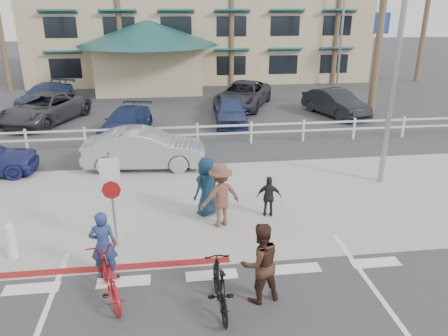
{
  "coord_description": "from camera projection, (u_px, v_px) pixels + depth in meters",
  "views": [
    {
      "loc": [
        -0.82,
        -7.93,
        5.93
      ],
      "look_at": [
        0.68,
        3.62,
        1.5
      ],
      "focal_mm": 35.0,
      "sensor_mm": 36.0,
      "label": 1
    }
  ],
  "objects": [
    {
      "name": "bollard_0",
      "position": [
        10.0,
        241.0,
        10.67
      ],
      "size": [
        0.26,
        0.26,
        0.95
      ],
      "primitive_type": null,
      "color": "silver",
      "rests_on": "ground"
    },
    {
      "name": "bike_red",
      "position": [
        109.0,
        278.0,
        9.18
      ],
      "size": [
        1.23,
        2.03,
        1.01
      ],
      "primitive_type": "imported",
      "rotation": [
        0.0,
        0.0,
        3.46
      ],
      "color": "maroon",
      "rests_on": "ground"
    },
    {
      "name": "streetlight_0",
      "position": [
        398.0,
        51.0,
        13.84
      ],
      "size": [
        0.6,
        2.0,
        9.0
      ],
      "primitive_type": null,
      "color": "gray",
      "rests_on": "ground"
    },
    {
      "name": "pedestrian_a",
      "position": [
        220.0,
        196.0,
        12.08
      ],
      "size": [
        1.35,
        1.05,
        1.84
      ],
      "primitive_type": "imported",
      "rotation": [
        0.0,
        0.0,
        3.49
      ],
      "color": "brown",
      "rests_on": "ground"
    },
    {
      "name": "sign_post",
      "position": [
        112.0,
        196.0,
        10.8
      ],
      "size": [
        0.5,
        0.1,
        2.9
      ],
      "primitive_type": null,
      "color": "gray",
      "rests_on": "ground"
    },
    {
      "name": "rider_red",
      "position": [
        103.0,
        245.0,
        9.8
      ],
      "size": [
        0.62,
        0.42,
        1.65
      ],
      "primitive_type": "imported",
      "rotation": [
        0.0,
        0.0,
        3.18
      ],
      "color": "navy",
      "rests_on": "ground"
    },
    {
      "name": "cross_street",
      "position": [
        191.0,
        161.0,
        17.43
      ],
      "size": [
        40.0,
        5.0,
        0.01
      ],
      "primitive_type": "cube",
      "color": "#333335",
      "rests_on": "ground"
    },
    {
      "name": "streetlight_1",
      "position": [
        343.0,
        20.0,
        31.56
      ],
      "size": [
        0.6,
        2.0,
        9.5
      ],
      "primitive_type": null,
      "color": "gray",
      "rests_on": "ground"
    },
    {
      "name": "lot_car_5",
      "position": [
        243.0,
        95.0,
        26.09
      ],
      "size": [
        4.55,
        6.02,
        1.52
      ],
      "primitive_type": "imported",
      "rotation": [
        0.0,
        0.0,
        -0.42
      ],
      "color": "#282B34",
      "rests_on": "ground"
    },
    {
      "name": "lot_car_2",
      "position": [
        231.0,
        112.0,
        22.46
      ],
      "size": [
        1.93,
        4.04,
        1.33
      ],
      "primitive_type": "imported",
      "rotation": [
        0.0,
        0.0,
        -0.09
      ],
      "color": "navy",
      "rests_on": "ground"
    },
    {
      "name": "rail_fence",
      "position": [
        200.0,
        134.0,
        19.17
      ],
      "size": [
        29.4,
        0.16,
        1.0
      ],
      "primitive_type": null,
      "color": "silver",
      "rests_on": "ground"
    },
    {
      "name": "parking_lot",
      "position": [
        182.0,
        108.0,
        26.24
      ],
      "size": [
        50.0,
        16.0,
        0.01
      ],
      "primitive_type": "cube",
      "color": "#333335",
      "rests_on": "ground"
    },
    {
      "name": "lot_car_4",
      "position": [
        45.0,
        95.0,
        26.44
      ],
      "size": [
        3.22,
        4.95,
        1.33
      ],
      "primitive_type": "imported",
      "rotation": [
        0.0,
        0.0,
        -0.32
      ],
      "color": "navy",
      "rests_on": "ground"
    },
    {
      "name": "ground",
      "position": [
        214.0,
        292.0,
        9.56
      ],
      "size": [
        140.0,
        140.0,
        0.0
      ],
      "primitive_type": "plane",
      "color": "#333335"
    },
    {
      "name": "rider_black",
      "position": [
        260.0,
        263.0,
        9.0
      ],
      "size": [
        1.01,
        0.86,
        1.79
      ],
      "primitive_type": "imported",
      "rotation": [
        0.0,
        0.0,
        3.38
      ],
      "color": "#3A2219",
      "rests_on": "ground"
    },
    {
      "name": "info_sign",
      "position": [
        378.0,
        50.0,
        30.64
      ],
      "size": [
        1.2,
        0.16,
        5.6
      ],
      "primitive_type": null,
      "color": "navy",
      "rests_on": "ground"
    },
    {
      "name": "bike_black",
      "position": [
        220.0,
        286.0,
        8.85
      ],
      "size": [
        0.57,
        1.81,
        1.08
      ],
      "primitive_type": "imported",
      "rotation": [
        0.0,
        0.0,
        3.18
      ],
      "color": "black",
      "rests_on": "ground"
    },
    {
      "name": "lot_car_1",
      "position": [
        126.0,
        122.0,
        20.7
      ],
      "size": [
        2.68,
        4.55,
        1.24
      ],
      "primitive_type": "imported",
      "rotation": [
        0.0,
        0.0,
        -0.23
      ],
      "color": "navy",
      "rests_on": "ground"
    },
    {
      "name": "lot_car_3",
      "position": [
        336.0,
        103.0,
        24.16
      ],
      "size": [
        2.83,
        4.64,
        1.44
      ],
      "primitive_type": "imported",
      "rotation": [
        0.0,
        0.0,
        0.32
      ],
      "color": "black",
      "rests_on": "ground"
    },
    {
      "name": "curb_red",
      "position": [
        83.0,
        270.0,
        10.31
      ],
      "size": [
        7.0,
        0.25,
        0.02
      ],
      "primitive_type": "cube",
      "color": "maroon",
      "rests_on": "ground"
    },
    {
      "name": "sidewalk_plaza",
      "position": [
        199.0,
        203.0,
        13.73
      ],
      "size": [
        22.0,
        7.0,
        0.01
      ],
      "primitive_type": "cube",
      "color": "gray",
      "rests_on": "ground"
    },
    {
      "name": "lot_car_0",
      "position": [
        45.0,
        108.0,
        22.72
      ],
      "size": [
        4.43,
        6.03,
        1.52
      ],
      "primitive_type": "imported",
      "rotation": [
        0.0,
        0.0,
        -0.39
      ],
      "color": "#2F3137",
      "rests_on": "ground"
    },
    {
      "name": "car_white_sedan",
      "position": [
        145.0,
        149.0,
        16.49
      ],
      "size": [
        4.65,
        1.92,
        1.5
      ],
      "primitive_type": "imported",
      "rotation": [
        0.0,
        0.0,
        1.5
      ],
      "color": "gray",
      "rests_on": "ground"
    },
    {
      "name": "pedestrian_child",
      "position": [
        269.0,
        197.0,
        12.73
      ],
      "size": [
        0.77,
        0.44,
        1.24
      ],
      "primitive_type": "imported",
      "rotation": [
        0.0,
        0.0,
        2.94
      ],
      "color": "black",
      "rests_on": "ground"
    },
    {
      "name": "pedestrian_b",
      "position": [
        207.0,
        186.0,
        12.77
      ],
      "size": [
        1.02,
        1.0,
        1.78
      ],
      "primitive_type": "imported",
      "rotation": [
        0.0,
        0.0,
        3.87
      ],
      "color": "#0F2A40",
      "rests_on": "ground"
    },
    {
      "name": "building",
      "position": [
        198.0,
        6.0,
        36.53
      ],
      "size": [
        28.0,
        16.0,
        11.3
      ],
      "primitive_type": null,
      "color": "#C9B389",
      "rests_on": "ground"
    }
  ]
}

